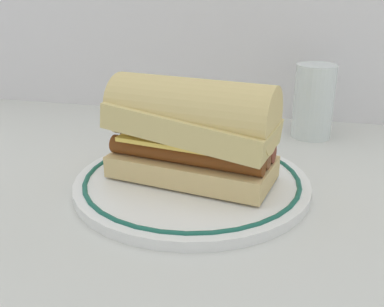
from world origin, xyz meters
The scene contains 4 objects.
ground_plane centered at (0.00, 0.00, 0.00)m, with size 1.50×1.50×0.00m, color beige.
plate centered at (0.02, -0.02, 0.01)m, with size 0.29×0.29×0.01m.
sausage_sandwich centered at (0.02, -0.02, 0.08)m, with size 0.21×0.12×0.12m.
drinking_glass centered at (0.17, 0.22, 0.05)m, with size 0.06×0.06×0.12m.
Camera 1 is at (0.14, -0.51, 0.24)m, focal length 41.67 mm.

